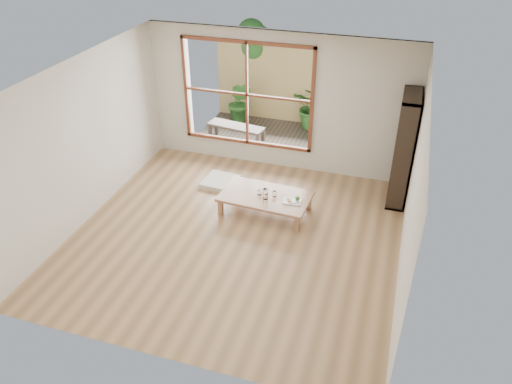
% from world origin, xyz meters
% --- Properties ---
extents(ground, '(5.00, 5.00, 0.00)m').
position_xyz_m(ground, '(0.00, 0.00, 0.00)').
color(ground, tan).
rests_on(ground, ground).
extents(low_table, '(1.53, 0.93, 0.32)m').
position_xyz_m(low_table, '(0.24, 0.80, 0.29)').
color(low_table, '#A77451').
rests_on(low_table, ground).
extents(floor_cushion, '(0.64, 0.64, 0.09)m').
position_xyz_m(floor_cushion, '(-0.81, 1.43, 0.04)').
color(floor_cushion, beige).
rests_on(floor_cushion, ground).
extents(bookshelf, '(0.31, 0.87, 1.92)m').
position_xyz_m(bookshelf, '(2.33, 1.90, 0.96)').
color(bookshelf, black).
rests_on(bookshelf, ground).
extents(glass_tall, '(0.08, 0.08, 0.15)m').
position_xyz_m(glass_tall, '(0.28, 0.69, 0.40)').
color(glass_tall, silver).
rests_on(glass_tall, low_table).
extents(glass_mid, '(0.06, 0.06, 0.09)m').
position_xyz_m(glass_mid, '(0.40, 0.81, 0.37)').
color(glass_mid, silver).
rests_on(glass_mid, low_table).
extents(glass_short, '(0.07, 0.07, 0.09)m').
position_xyz_m(glass_short, '(0.22, 0.84, 0.37)').
color(glass_short, silver).
rests_on(glass_short, low_table).
extents(glass_small, '(0.07, 0.07, 0.09)m').
position_xyz_m(glass_small, '(0.14, 0.79, 0.37)').
color(glass_small, silver).
rests_on(glass_small, low_table).
extents(food_tray, '(0.31, 0.23, 0.09)m').
position_xyz_m(food_tray, '(0.73, 0.74, 0.35)').
color(food_tray, white).
rests_on(food_tray, low_table).
extents(deck, '(2.80, 2.00, 0.05)m').
position_xyz_m(deck, '(-0.60, 3.56, 0.00)').
color(deck, '#3C332C').
rests_on(deck, ground).
extents(garden_bench, '(1.25, 0.53, 0.38)m').
position_xyz_m(garden_bench, '(-1.08, 3.12, 0.35)').
color(garden_bench, black).
rests_on(garden_bench, deck).
extents(bamboo_fence, '(2.80, 0.06, 1.80)m').
position_xyz_m(bamboo_fence, '(-0.60, 4.56, 0.90)').
color(bamboo_fence, tan).
rests_on(bamboo_fence, ground).
extents(shrub_right, '(1.09, 1.02, 0.99)m').
position_xyz_m(shrub_right, '(0.33, 4.32, 0.52)').
color(shrub_right, '#336424').
rests_on(shrub_right, deck).
extents(shrub_left, '(0.62, 0.53, 0.99)m').
position_xyz_m(shrub_left, '(-1.33, 4.07, 0.52)').
color(shrub_left, '#336424').
rests_on(shrub_left, deck).
extents(garden_tree, '(1.04, 0.85, 2.22)m').
position_xyz_m(garden_tree, '(-1.28, 4.86, 1.63)').
color(garden_tree, '#4C3D2D').
rests_on(garden_tree, ground).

